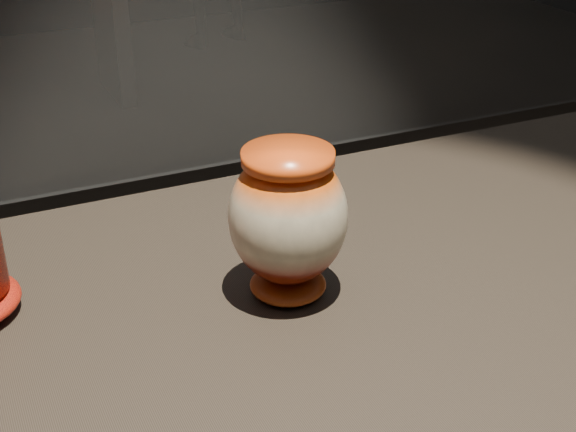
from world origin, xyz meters
name	(u,v)px	position (x,y,z in m)	size (l,w,h in m)	color
main_vase	(288,219)	(-0.12, 0.07, 1.00)	(0.18, 0.18, 0.18)	#671609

